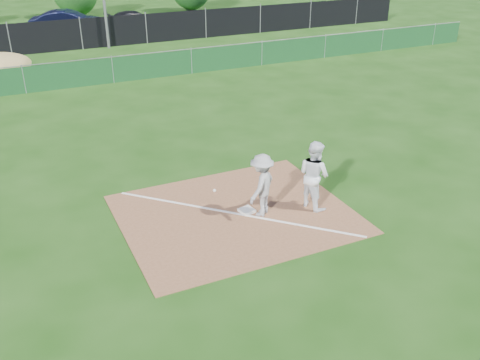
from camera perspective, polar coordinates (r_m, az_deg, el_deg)
name	(u,v)px	position (r m, az deg, el deg)	size (l,w,h in m)	color
ground	(143,114)	(22.21, -10.33, 6.95)	(90.00, 90.00, 0.00)	#173F0D
infield_dirt	(235,214)	(14.41, -0.50, -3.64)	(6.00, 5.00, 0.02)	brown
foul_line	(235,213)	(14.40, -0.50, -3.58)	(0.08, 7.00, 0.01)	white
green_fence	(113,70)	(26.71, -13.42, 11.30)	(44.00, 0.05, 1.20)	#103D1A
black_fence	(81,34)	(34.34, -16.59, 14.69)	(46.00, 0.04, 1.80)	black
parking_lot	(69,34)	(39.37, -17.74, 14.59)	(46.00, 9.00, 0.01)	black
first_base	(247,210)	(14.47, 0.73, -3.27)	(0.37, 0.37, 0.08)	white
play_at_first	(262,185)	(14.01, 2.32, -0.54)	(2.01, 1.19, 1.72)	#B8B8BA
runner	(314,175)	(14.52, 7.90, 0.57)	(0.93, 0.73, 1.92)	white
car_mid	(69,23)	(38.80, -17.76, 15.66)	(1.72, 4.93, 1.63)	black
car_right	(135,20)	(40.38, -11.13, 16.44)	(1.66, 4.09, 1.19)	black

